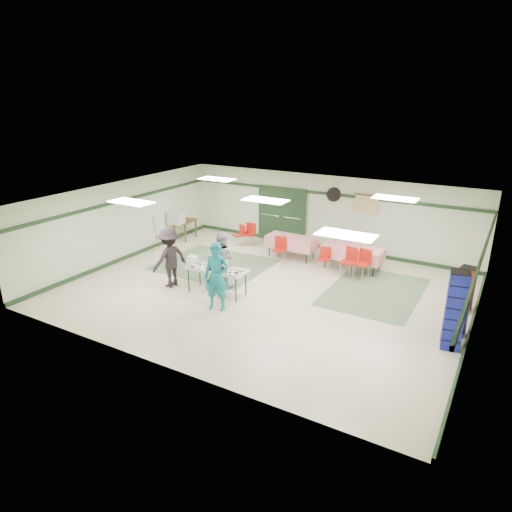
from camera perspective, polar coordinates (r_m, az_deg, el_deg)
The scene contains 42 objects.
floor at distance 13.34m, azimuth 1.11°, elevation -4.30°, with size 11.00×11.00×0.00m, color beige.
ceiling at distance 12.49m, azimuth 1.20°, elevation 7.09°, with size 11.00×11.00×0.00m, color white.
wall_back at distance 16.78m, azimuth 8.66°, elevation 5.40°, with size 11.00×11.00×0.00m, color beige.
wall_front at distance 9.45m, azimuth -12.27°, elevation -6.30°, with size 11.00×11.00×0.00m, color beige.
wall_left at distance 16.13m, azimuth -16.24°, elevation 4.26°, with size 9.00×9.00×0.00m, color beige.
wall_right at distance 11.43m, azimuth 26.08°, elevation -3.29°, with size 9.00×9.00×0.00m, color beige.
trim_back at distance 16.60m, azimuth 8.74°, elevation 7.72°, with size 11.00×0.06×0.10m, color #1D351E.
baseboard_back at distance 17.11m, azimuth 8.40°, elevation 1.19°, with size 11.00×0.06×0.12m, color #1D351E.
trim_left at distance 15.95m, azimuth -16.41°, elevation 6.67°, with size 9.00×0.06×0.10m, color #1D351E.
baseboard_left at distance 16.48m, azimuth -15.75°, elevation -0.08°, with size 9.00×0.06×0.12m, color #1D351E.
trim_right at distance 11.20m, azimuth 26.46°, elevation 0.04°, with size 9.00×0.06×0.10m, color #1D351E.
baseboard_right at distance 11.95m, azimuth 25.01°, elevation -8.98°, with size 9.00×0.06×0.12m, color #1D351E.
green_patch_a at distance 15.36m, azimuth -5.24°, elevation -1.07°, with size 3.50×3.00×0.01m, color #5D7D5B.
green_patch_b at distance 13.68m, azimuth 14.58°, elevation -4.33°, with size 2.50×3.50×0.01m, color #5D7D5B.
double_door_left at distance 17.69m, azimuth 1.89°, elevation 5.35°, with size 0.90×0.06×2.10m, color gray.
double_door_right at distance 17.28m, azimuth 4.67°, elevation 4.95°, with size 0.90×0.06×2.10m, color gray.
door_frame at distance 17.47m, azimuth 3.22°, elevation 5.14°, with size 2.00×0.03×2.15m, color #1D351E.
wall_fan at distance 16.47m, azimuth 9.68°, elevation 7.58°, with size 0.50×0.50×0.10m, color black.
scroll_banner at distance 16.14m, azimuth 13.64°, elevation 6.33°, with size 0.80×0.02×0.60m, color #D4BB84.
serving_table at distance 12.91m, azimuth -4.94°, elevation -1.79°, with size 1.83×0.84×0.76m.
sheet_tray_right at distance 12.57m, azimuth -3.24°, elevation -2.07°, with size 0.60×0.45×0.02m, color silver.
sheet_tray_mid at distance 12.98m, azimuth -4.74°, elevation -1.39°, with size 0.63×0.48×0.02m, color silver.
sheet_tray_left at distance 13.06m, azimuth -7.17°, elevation -1.34°, with size 0.60×0.45×0.02m, color silver.
baking_pan at distance 12.82m, azimuth -5.13°, elevation -1.53°, with size 0.44×0.28×0.08m, color black.
foam_box_stack at distance 13.38m, azimuth -7.98°, elevation -0.43°, with size 0.23×0.22×0.22m, color white.
volunteer_teal at distance 11.92m, azimuth -4.96°, elevation -2.62°, with size 0.67×0.44×1.83m, color #147989.
volunteer_grey at distance 13.41m, azimuth -4.32°, elevation -0.39°, with size 0.81×0.63×1.66m, color #95959A.
volunteer_dark at distance 13.58m, azimuth -10.75°, elevation -0.23°, with size 1.14×0.65×1.76m, color black.
dining_table_a at distance 15.07m, azimuth 11.99°, elevation 0.45°, with size 1.94×0.88×0.77m.
dining_table_b at distance 15.84m, azimuth 4.45°, elevation 1.77°, with size 1.73×0.79×0.77m.
chair_a at distance 14.54m, azimuth 11.65°, elevation -0.31°, with size 0.50×0.50×0.90m.
chair_b at distance 14.82m, azimuth 8.57°, elevation -0.07°, with size 0.40×0.41×0.78m.
chair_c at distance 14.42m, azimuth 13.26°, elevation -0.57°, with size 0.52×0.52×0.92m.
chair_d at distance 15.42m, azimuth 3.03°, elevation 1.16°, with size 0.48×0.48×0.87m.
chair_loose_a at distance 17.14m, azimuth -0.76°, elevation 3.04°, with size 0.43×0.43×0.84m.
chair_loose_b at distance 17.13m, azimuth -1.98°, elevation 2.89°, with size 0.50×0.50×0.79m.
crate_stack_blue_a at distance 10.98m, azimuth 23.60°, elevation -6.29°, with size 0.40×0.40×1.84m, color navy.
crate_stack_red at distance 13.17m, azimuth 24.72°, elevation -3.71°, with size 0.37×0.37×1.20m, color maroon.
crate_stack_blue_b at distance 11.79m, azimuth 23.93°, elevation -6.00°, with size 0.40×0.40×1.30m, color navy.
printer_table at distance 18.08m, azimuth -8.89°, elevation 4.12°, with size 0.72×1.02×0.74m.
office_printer at distance 17.63m, azimuth -9.94°, elevation 4.70°, with size 0.53×0.47×0.42m, color silver.
broom at distance 16.98m, azimuth -12.43°, elevation 2.84°, with size 0.03×0.03×1.23m, color brown.
Camera 1 is at (5.89, -10.68, 5.41)m, focal length 32.00 mm.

